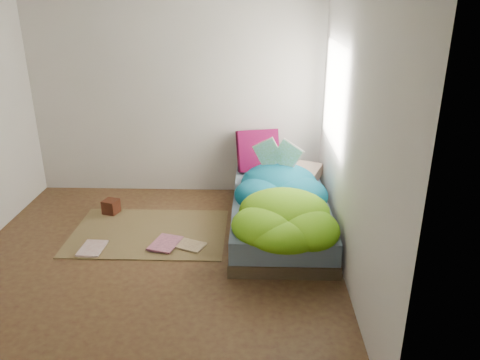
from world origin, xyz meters
name	(u,v)px	position (x,y,z in m)	size (l,w,h in m)	color
ground	(153,261)	(0.00, 0.00, 0.00)	(3.50, 3.50, 0.00)	#44251A
room_walls	(141,88)	(0.01, 0.01, 1.63)	(3.54, 3.54, 2.62)	silver
bed	(280,213)	(1.22, 0.72, 0.17)	(1.00, 2.00, 0.34)	#3B3120
duvet	(282,192)	(1.22, 0.50, 0.51)	(0.96, 1.84, 0.34)	#074E6F
rug	(149,232)	(-0.15, 0.55, 0.01)	(1.60, 1.10, 0.01)	brown
pillow_floral	(293,172)	(1.40, 1.34, 0.41)	(0.60, 0.37, 0.14)	beige
pillow_magenta	(258,151)	(0.99, 1.59, 0.59)	(0.49, 0.15, 0.49)	#500531
open_book	(278,146)	(1.20, 1.06, 0.81)	(0.44, 0.10, 0.27)	#33832B
wooden_box	(111,206)	(-0.68, 1.00, 0.09)	(0.16, 0.16, 0.16)	#37120C
floor_book_a	(81,248)	(-0.74, 0.18, 0.02)	(0.23, 0.31, 0.02)	silver
floor_book_b	(154,242)	(-0.05, 0.31, 0.03)	(0.25, 0.34, 0.03)	pink
floor_book_c	(185,250)	(0.28, 0.17, 0.02)	(0.20, 0.28, 0.02)	tan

